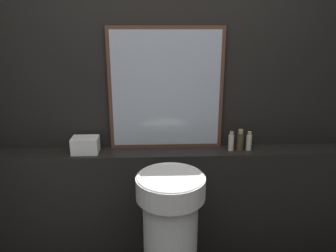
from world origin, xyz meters
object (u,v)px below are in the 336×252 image
mirror (166,90)px  shampoo_bottle (231,142)px  pedestal_sink (170,237)px  towel_stack (85,145)px  lotion_bottle (249,142)px  conditioner_bottle (240,141)px

mirror → shampoo_bottle: bearing=-10.6°
pedestal_sink → towel_stack: (-0.57, 0.44, 0.45)m
pedestal_sink → towel_stack: towel_stack is taller
pedestal_sink → towel_stack: bearing=142.3°
pedestal_sink → lotion_bottle: 0.87m
towel_stack → conditioner_bottle: 1.09m
mirror → lotion_bottle: (0.59, -0.09, -0.36)m
shampoo_bottle → conditioner_bottle: (0.06, 0.00, 0.01)m
mirror → lotion_bottle: bearing=-8.3°
towel_stack → shampoo_bottle: shampoo_bottle is taller
conditioner_bottle → lotion_bottle: 0.06m
towel_stack → conditioner_bottle: conditioner_bottle is taller
towel_stack → lotion_bottle: lotion_bottle is taller
pedestal_sink → conditioner_bottle: 0.83m
shampoo_bottle → lotion_bottle: bearing=-0.0°
conditioner_bottle → lotion_bottle: size_ratio=1.13×
mirror → conditioner_bottle: mirror is taller
lotion_bottle → conditioner_bottle: bearing=180.0°
pedestal_sink → shampoo_bottle: (0.45, 0.44, 0.46)m
pedestal_sink → conditioner_bottle: (0.52, 0.44, 0.47)m
shampoo_bottle → lotion_bottle: 0.13m
lotion_bottle → mirror: bearing=171.7°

